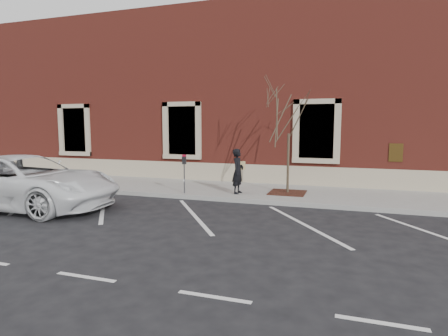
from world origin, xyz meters
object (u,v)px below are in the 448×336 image
(parking_meter, at_px, (184,167))
(sapling, at_px, (289,117))
(man, at_px, (238,171))
(white_truck, at_px, (24,182))

(parking_meter, xyz_separation_m, sapling, (3.59, 1.28, 1.80))
(man, bearing_deg, white_truck, 128.82)
(sapling, xyz_separation_m, white_truck, (-7.69, -4.53, -2.10))
(parking_meter, height_order, sapling, sapling)
(man, relative_size, parking_meter, 1.15)
(man, distance_m, white_truck, 7.12)
(parking_meter, xyz_separation_m, white_truck, (-4.10, -3.25, -0.29))
(man, xyz_separation_m, white_truck, (-5.97, -3.87, -0.12))
(white_truck, bearing_deg, man, -59.94)
(man, bearing_deg, sapling, -63.27)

